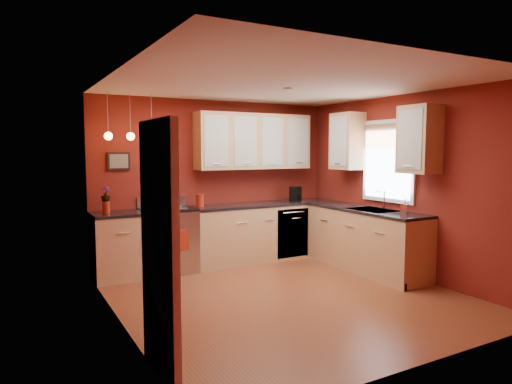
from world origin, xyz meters
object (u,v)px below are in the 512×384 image
red_canister (200,200)px  soap_pump (405,206)px  gas_range (168,240)px  sink (373,211)px  coffee_maker (296,194)px

red_canister → soap_pump: (2.21, -2.04, 0.00)m
gas_range → soap_pump: (2.74, -1.99, 0.56)m
sink → red_canister: 2.61m
gas_range → soap_pump: soap_pump is taller
gas_range → coffee_maker: bearing=-0.2°
gas_range → sink: (2.62, -1.50, 0.43)m
gas_range → sink: sink is taller
soap_pump → coffee_maker: bearing=103.5°
red_canister → coffee_maker: coffee_maker is taller
gas_range → red_canister: (0.53, 0.05, 0.56)m
gas_range → sink: size_ratio=1.59×
sink → coffee_maker: sink is taller
red_canister → coffee_maker: (1.73, -0.06, 0.02)m
sink → soap_pump: bearing=-76.9°
coffee_maker → gas_range: bearing=160.8°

